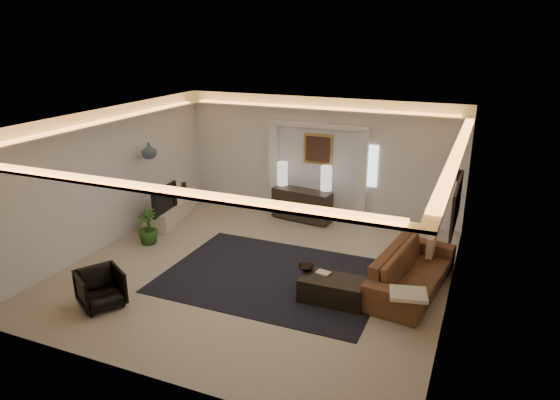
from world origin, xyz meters
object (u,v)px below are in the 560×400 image
at_px(console, 302,205).
at_px(armchair, 101,289).
at_px(coffee_table, 333,290).
at_px(sofa, 412,271).

bearing_deg(console, armchair, -100.35).
bearing_deg(coffee_table, console, 117.61).
xyz_separation_m(console, armchair, (-1.67, -5.10, -0.08)).
xyz_separation_m(coffee_table, armchair, (-3.52, -1.67, 0.12)).
xyz_separation_m(sofa, armchair, (-4.68, -2.61, -0.04)).
relative_size(console, coffee_table, 1.31).
bearing_deg(console, sofa, -31.83).
distance_m(coffee_table, armchair, 3.90).
bearing_deg(sofa, console, 58.31).
distance_m(console, coffee_table, 3.90).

